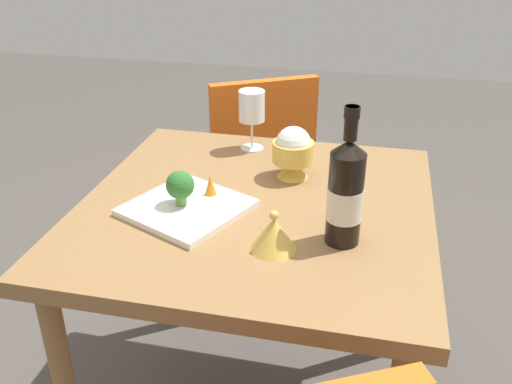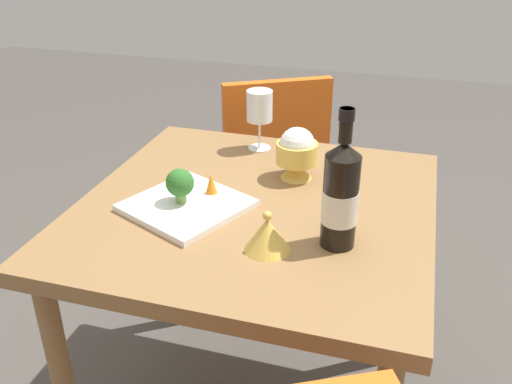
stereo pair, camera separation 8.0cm
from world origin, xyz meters
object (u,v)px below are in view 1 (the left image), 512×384
Objects in this scene: chair_by_wall at (258,156)px; rice_bowl_lid at (274,234)px; broccoli_floret at (180,186)px; carrot_garnish_left at (211,185)px; serving_plate at (187,208)px; wine_bottle at (345,192)px; wine_glass at (252,108)px; rice_bowl at (293,151)px.

rice_bowl_lid is at bearing -105.93° from chair_by_wall.
carrot_garnish_left is at bearing 140.63° from broccoli_floret.
serving_plate is 0.08m from carrot_garnish_left.
wine_bottle is 1.72× the size of wine_glass.
chair_by_wall is 0.89m from broccoli_floret.
chair_by_wall is 2.57× the size of serving_plate.
broccoli_floret is at bearing -115.55° from rice_bowl_lid.
wine_bottle is 0.39m from broccoli_floret.
rice_bowl is at bearing 136.52° from broccoli_floret.
wine_glass is (0.44, 0.08, 0.35)m from chair_by_wall.
wine_glass is 0.23m from rice_bowl.
wine_glass reaches higher than chair_by_wall.
chair_by_wall is 0.71m from rice_bowl.
rice_bowl_lid is 0.26m from serving_plate.
wine_bottle is 0.17m from rice_bowl_lid.
wine_bottle is 3.58× the size of broccoli_floret.
wine_glass is 0.54× the size of serving_plate.
chair_by_wall is 6.00× the size of rice_bowl.
broccoli_floret is at bearing -97.95° from wine_bottle.
broccoli_floret reaches higher than rice_bowl_lid.
wine_glass reaches higher than rice_bowl_lid.
serving_plate is at bearing -9.20° from wine_glass.
broccoli_floret reaches higher than serving_plate.
wine_glass reaches higher than broccoli_floret.
rice_bowl_lid is 0.27m from carrot_garnish_left.
wine_glass is at bearing 170.80° from serving_plate.
rice_bowl reaches higher than rice_bowl_lid.
serving_plate is 3.85× the size of broccoli_floret.
wine_bottle is at bearing 28.10° from rice_bowl.
wine_glass is 0.43m from serving_plate.
wine_bottle is 0.36m from carrot_garnish_left.
broccoli_floret is (0.85, -0.00, 0.29)m from chair_by_wall.
chair_by_wall is 4.75× the size of wine_glass.
wine_glass is at bearing -137.58° from rice_bowl.
wine_glass reaches higher than carrot_garnish_left.
rice_bowl is at bearing -151.90° from wine_bottle.
rice_bowl is 0.33m from serving_plate.
wine_bottle is (0.90, 0.39, 0.34)m from chair_by_wall.
rice_bowl is (0.16, 0.15, -0.05)m from wine_glass.
wine_glass is at bearing -162.20° from rice_bowl_lid.
rice_bowl_lid is (0.06, -0.14, -0.08)m from wine_bottle.
carrot_garnish_left is (-0.12, -0.33, -0.08)m from wine_bottle.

